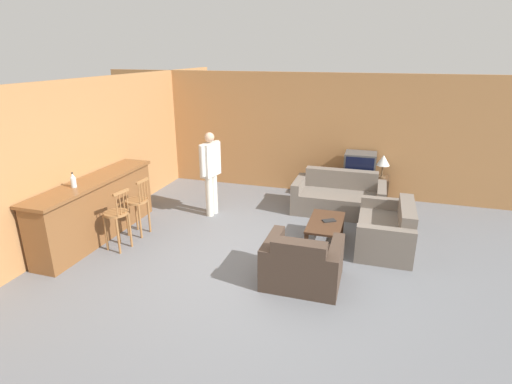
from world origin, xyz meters
name	(u,v)px	position (x,y,z in m)	size (l,w,h in m)	color
ground_plane	(251,265)	(0.00, 0.00, 0.00)	(24.00, 24.00, 0.00)	slate
wall_back	(301,133)	(0.00, 3.61, 1.30)	(9.40, 0.08, 2.60)	#B27A47
wall_left	(116,147)	(-3.10, 1.31, 1.30)	(0.08, 8.61, 2.60)	#B27A47
bar_counter	(96,209)	(-2.77, 0.14, 0.52)	(0.55, 2.64, 1.03)	brown
bar_chair_near	(117,218)	(-2.18, -0.12, 0.54)	(0.43, 0.43, 1.00)	#996638
bar_chair_mid	(138,205)	(-2.18, 0.46, 0.54)	(0.39, 0.39, 1.00)	#996638
couch_far	(339,198)	(1.00, 2.52, 0.28)	(1.74, 0.91, 0.78)	#70665B
armchair_near	(302,264)	(0.80, -0.26, 0.28)	(1.02, 0.87, 0.76)	#423328
loveseat_right	(387,230)	(1.91, 1.23, 0.28)	(0.84, 1.45, 0.75)	#70665B
coffee_table	(326,225)	(0.94, 1.03, 0.34)	(0.54, 1.01, 0.40)	#472D1E
tv_unit	(358,188)	(1.33, 3.28, 0.27)	(1.21, 0.44, 0.55)	#513823
tv	(360,164)	(1.33, 3.27, 0.79)	(0.63, 0.51, 0.49)	#4C4C4C
bottle	(73,181)	(-2.78, -0.26, 1.14)	(0.08, 0.08, 0.24)	silver
book_on_table	(329,221)	(0.99, 1.06, 0.40)	(0.24, 0.21, 0.02)	black
table_lamp	(383,161)	(1.78, 3.28, 0.90)	(0.27, 0.27, 0.48)	brown
person_by_window	(211,170)	(-1.33, 1.65, 0.91)	(0.26, 0.57, 1.61)	silver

